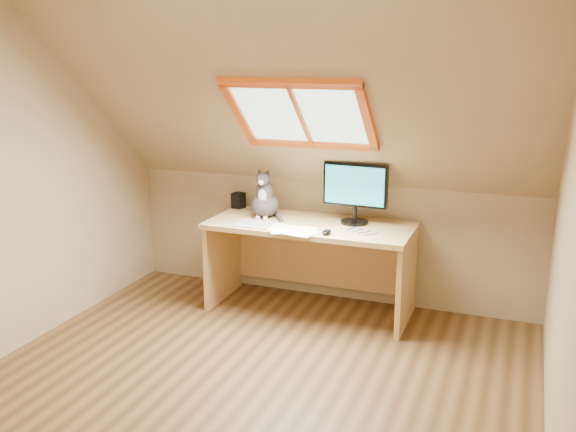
% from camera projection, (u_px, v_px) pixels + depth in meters
% --- Properties ---
extents(ground, '(3.50, 3.50, 0.00)m').
position_uv_depth(ground, '(243.00, 392.00, 3.98)').
color(ground, brown).
rests_on(ground, ground).
extents(room_shell, '(3.52, 3.52, 2.41)m').
position_uv_depth(room_shell, '(231.00, 168.00, 3.54)').
color(room_shell, tan).
rests_on(room_shell, ground).
extents(desk, '(1.62, 0.71, 0.74)m').
position_uv_depth(desk, '(313.00, 248.00, 5.18)').
color(desk, tan).
rests_on(desk, ground).
extents(monitor, '(0.52, 0.22, 0.48)m').
position_uv_depth(monitor, '(355.00, 189.00, 4.98)').
color(monitor, black).
rests_on(monitor, desk).
extents(cat, '(0.25, 0.29, 0.41)m').
position_uv_depth(cat, '(265.00, 199.00, 5.21)').
color(cat, '#433D3B').
rests_on(cat, desk).
extents(desk_speaker, '(0.11, 0.11, 0.13)m').
position_uv_depth(desk_speaker, '(238.00, 200.00, 5.52)').
color(desk_speaker, black).
rests_on(desk_speaker, desk).
extents(graphics_tablet, '(0.29, 0.21, 0.01)m').
position_uv_depth(graphics_tablet, '(254.00, 225.00, 4.99)').
color(graphics_tablet, '#B2B2B7').
rests_on(graphics_tablet, desk).
extents(mouse, '(0.07, 0.11, 0.03)m').
position_uv_depth(mouse, '(327.00, 232.00, 4.74)').
color(mouse, black).
rests_on(mouse, desk).
extents(papers, '(0.35, 0.30, 0.01)m').
position_uv_depth(papers, '(296.00, 231.00, 4.83)').
color(papers, white).
rests_on(papers, desk).
extents(cables, '(0.51, 0.26, 0.01)m').
position_uv_depth(cables, '(348.00, 231.00, 4.83)').
color(cables, silver).
rests_on(cables, desk).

